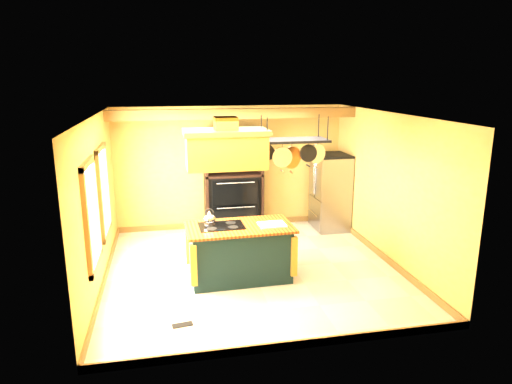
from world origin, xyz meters
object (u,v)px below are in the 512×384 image
object	(u,v)px
range_hood	(226,147)
hutch	(233,192)
refrigerator	(330,194)
pot_rack	(294,147)
kitchen_island	(239,252)

from	to	relation	value
range_hood	hutch	world-z (taller)	range_hood
range_hood	refrigerator	xyz separation A→B (m)	(2.59, 2.18, -1.44)
refrigerator	range_hood	bearing A→B (deg)	-139.87
pot_rack	hutch	bearing A→B (deg)	103.78
kitchen_island	range_hood	xyz separation A→B (m)	(-0.20, -0.00, 1.76)
kitchen_island	range_hood	bearing A→B (deg)	178.56
range_hood	hutch	xyz separation A→B (m)	(0.48, 2.54, -1.37)
pot_rack	hutch	distance (m)	2.93
kitchen_island	refrigerator	size ratio (longest dim) A/B	1.09
hutch	kitchen_island	bearing A→B (deg)	-96.42
kitchen_island	refrigerator	bearing A→B (deg)	40.72
kitchen_island	refrigerator	xyz separation A→B (m)	(2.39, 2.18, 0.33)
range_hood	hutch	distance (m)	2.93
range_hood	refrigerator	distance (m)	3.68
pot_rack	kitchen_island	bearing A→B (deg)	-179.26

